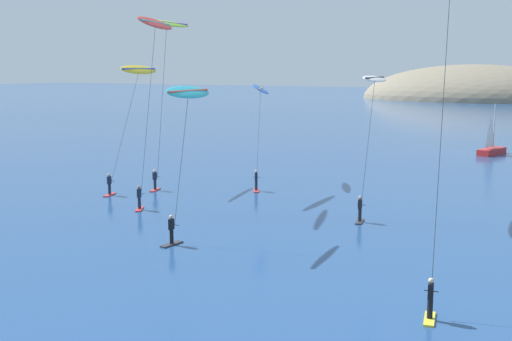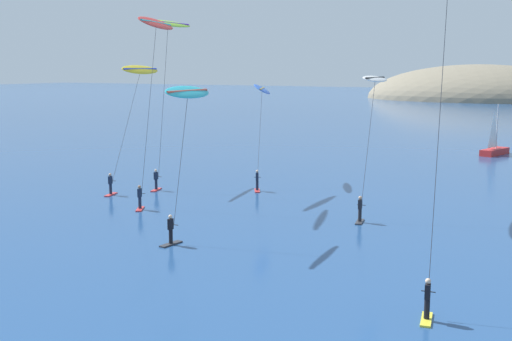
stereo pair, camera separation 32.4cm
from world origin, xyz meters
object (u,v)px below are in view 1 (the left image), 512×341
Objects in this scene: kitesurfer_lime at (166,36)px; kitesurfer_white at (373,91)px; kitesurfer_green at (449,10)px; kitesurfer_yellow at (137,78)px; kitesurfer_cyan at (187,106)px; kitesurfer_red at (154,35)px; kitesurfer_blue at (260,96)px; sailboat_near at (493,149)px.

kitesurfer_lime is 18.30m from kitesurfer_white.
kitesurfer_white is at bearing 119.35° from kitesurfer_green.
kitesurfer_green is at bearing -27.43° from kitesurfer_yellow.
kitesurfer_yellow is at bearing -172.29° from kitesurfer_lime.
kitesurfer_yellow is at bearing 138.28° from kitesurfer_cyan.
kitesurfer_yellow is 32.08m from kitesurfer_green.
kitesurfer_white is 1.06× the size of kitesurfer_cyan.
kitesurfer_white is 16.30m from kitesurfer_green.
kitesurfer_white is at bearing 56.97° from kitesurfer_cyan.
kitesurfer_red is at bearing -39.19° from kitesurfer_yellow.
kitesurfer_yellow is 20.60m from kitesurfer_white.
kitesurfer_yellow is 0.73× the size of kitesurfer_green.
kitesurfer_lime is 5.29m from kitesurfer_red.
kitesurfer_red is (-2.64, -11.01, 4.76)m from kitesurfer_blue.
kitesurfer_cyan is (13.39, -11.94, -1.27)m from kitesurfer_yellow.
kitesurfer_red is (-8.13, 7.65, 4.48)m from kitesurfer_cyan.
kitesurfer_yellow is 0.74× the size of kitesurfer_lime.
kitesurfer_white is (-2.30, -35.33, 7.55)m from sailboat_near.
kitesurfer_white is (20.57, -0.90, -0.66)m from kitesurfer_yellow.
kitesurfer_lime reaches higher than kitesurfer_white.
kitesurfer_lime is 1.46× the size of kitesurfer_white.
kitesurfer_green reaches higher than kitesurfer_cyan.
kitesurfer_lime is 16.92m from kitesurfer_cyan.
kitesurfer_red is (-23.07, 10.42, 0.02)m from kitesurfer_green.
kitesurfer_yellow is 10.49m from kitesurfer_blue.
kitesurfer_cyan is at bearing 169.50° from kitesurfer_green.
sailboat_near is 50.74m from kitesurfer_green.
kitesurfer_blue reaches higher than sailboat_near.
kitesurfer_yellow reaches higher than sailboat_near.
kitesurfer_white is 0.68× the size of kitesurfer_green.
sailboat_near is 41.21m from kitesurfer_lime.
kitesurfer_green is 15.84m from kitesurfer_cyan.
kitesurfer_green is 1.63× the size of kitesurfer_blue.
kitesurfer_yellow is (-22.87, -34.43, 8.21)m from sailboat_near.
kitesurfer_white is 16.15m from kitesurfer_red.
kitesurfer_red reaches higher than kitesurfer_white.
kitesurfer_yellow reaches higher than kitesurfer_white.
kitesurfer_white is 1.11× the size of kitesurfer_blue.
kitesurfer_yellow is 4.39m from kitesurfer_lime.
kitesurfer_red is at bearing -103.49° from kitesurfer_blue.
kitesurfer_white is at bearing -4.09° from kitesurfer_lime.
sailboat_near is 0.64× the size of kitesurfer_white.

